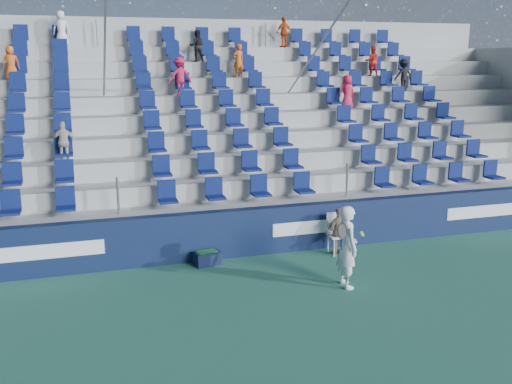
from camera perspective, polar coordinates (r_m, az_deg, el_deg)
ground at (r=11.70m, az=3.14°, el=-11.27°), size 70.00×70.00×0.00m
sponsor_wall at (r=14.29m, az=-1.17°, el=-4.04°), size 24.00×0.32×1.20m
grandstand at (r=18.79m, az=-5.49°, el=4.93°), size 24.00×8.17×6.63m
tennis_player at (r=12.43m, az=9.11°, el=-5.41°), size 0.69×0.68×1.81m
line_judge_chair at (r=14.62m, az=8.04°, el=-3.80°), size 0.49×0.50×1.03m
line_judge at (r=14.48m, az=8.30°, el=-3.91°), size 0.72×0.32×1.21m
ball_bin at (r=13.82m, az=-4.92°, el=-6.53°), size 0.66×0.49×0.34m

